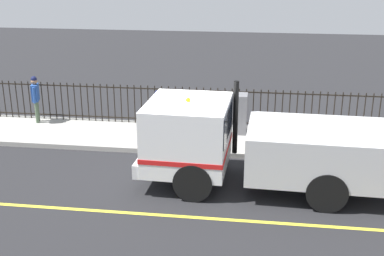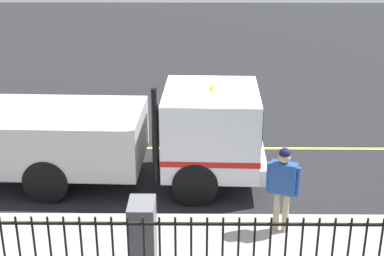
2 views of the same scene
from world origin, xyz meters
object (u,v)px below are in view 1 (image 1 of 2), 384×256
work_truck (251,142)px  worker_standing (158,111)px  pedestrian_distant (35,94)px  utility_cabinet (240,114)px

work_truck → worker_standing: size_ratio=3.93×
pedestrian_distant → utility_cabinet: size_ratio=1.26×
worker_standing → pedestrian_distant: size_ratio=1.03×
utility_cabinet → worker_standing: bearing=118.0°
pedestrian_distant → utility_cabinet: 7.06m
work_truck → worker_standing: (2.36, 2.86, -0.03)m
work_truck → pedestrian_distant: size_ratio=4.05×
utility_cabinet → pedestrian_distant: bearing=88.9°
worker_standing → utility_cabinet: worker_standing is taller
work_truck → utility_cabinet: bearing=8.4°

